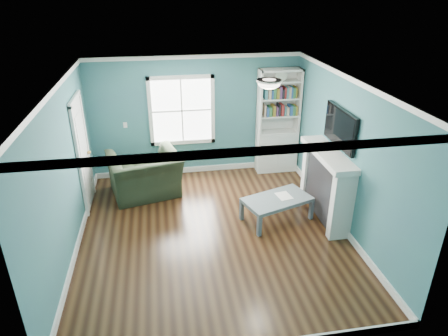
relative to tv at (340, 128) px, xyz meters
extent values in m
plane|color=black|center=(-2.20, -0.20, -1.72)|extent=(5.00, 5.00, 0.00)
plane|color=#367A77|center=(-2.20, 2.30, -0.43)|extent=(4.50, 0.00, 4.50)
plane|color=#367A77|center=(-2.20, -2.70, -0.43)|extent=(4.50, 0.00, 4.50)
plane|color=#367A77|center=(-4.45, -0.20, -0.43)|extent=(0.00, 5.00, 5.00)
plane|color=#367A77|center=(0.05, -0.20, -0.43)|extent=(0.00, 5.00, 5.00)
plane|color=white|center=(-2.20, -0.20, 0.88)|extent=(5.00, 5.00, 0.00)
cube|color=white|center=(-2.20, 2.28, -1.66)|extent=(4.50, 0.03, 0.12)
cube|color=white|center=(-4.44, -0.20, -1.66)|extent=(0.03, 5.00, 0.12)
cube|color=white|center=(0.03, -0.20, -1.66)|extent=(0.03, 5.00, 0.12)
cube|color=white|center=(-2.20, 2.28, 0.84)|extent=(4.50, 0.04, 0.08)
cube|color=white|center=(-2.20, -2.68, 0.84)|extent=(4.50, 0.04, 0.08)
cube|color=white|center=(-4.43, -0.20, 0.84)|extent=(0.04, 5.00, 0.08)
cube|color=white|center=(0.03, -0.20, 0.84)|extent=(0.04, 5.00, 0.08)
cube|color=white|center=(-2.50, 2.29, -0.27)|extent=(1.24, 0.01, 1.34)
cube|color=white|center=(-3.16, 2.28, -0.27)|extent=(0.08, 0.06, 1.50)
cube|color=white|center=(-1.84, 2.28, -0.27)|extent=(0.08, 0.06, 1.50)
cube|color=white|center=(-2.50, 2.28, -0.98)|extent=(1.40, 0.06, 0.08)
cube|color=white|center=(-2.50, 2.28, 0.44)|extent=(1.40, 0.06, 0.08)
cube|color=white|center=(-2.50, 2.28, -0.27)|extent=(1.24, 0.03, 0.03)
cube|color=white|center=(-2.50, 2.28, -0.27)|extent=(0.03, 0.03, 1.34)
cube|color=silver|center=(-0.43, 2.10, -1.27)|extent=(0.90, 0.35, 0.90)
cube|color=silver|center=(-0.86, 2.10, -0.12)|extent=(0.04, 0.35, 1.40)
cube|color=silver|center=(0.00, 2.10, -0.12)|extent=(0.04, 0.35, 1.40)
cube|color=silver|center=(-0.43, 2.26, -0.12)|extent=(0.90, 0.02, 1.40)
cube|color=silver|center=(-0.43, 2.10, 0.55)|extent=(0.90, 0.35, 0.04)
cube|color=silver|center=(-0.43, 2.10, -0.80)|extent=(0.84, 0.33, 0.03)
cube|color=silver|center=(-0.43, 2.10, -0.42)|extent=(0.84, 0.33, 0.03)
cube|color=silver|center=(-0.43, 2.10, -0.04)|extent=(0.84, 0.33, 0.03)
cube|color=silver|center=(-0.43, 2.10, 0.32)|extent=(0.84, 0.33, 0.03)
cube|color=tan|center=(-0.43, 2.08, -0.30)|extent=(0.70, 0.25, 0.22)
cube|color=#264C8C|center=(-0.43, 2.08, 0.08)|extent=(0.70, 0.25, 0.22)
cylinder|color=beige|center=(-0.43, 2.05, 0.46)|extent=(0.26, 0.06, 0.26)
cube|color=black|center=(-0.11, 0.00, -1.12)|extent=(0.30, 1.20, 1.10)
cube|color=black|center=(-0.13, 0.00, -1.32)|extent=(0.22, 0.65, 0.70)
cube|color=silver|center=(-0.13, -0.67, -1.12)|extent=(0.36, 0.16, 1.20)
cube|color=silver|center=(-0.13, 0.67, -1.12)|extent=(0.36, 0.16, 1.20)
cube|color=silver|center=(-0.15, 0.00, -0.47)|extent=(0.44, 1.58, 0.10)
cube|color=black|center=(0.00, 0.00, 0.00)|extent=(0.06, 1.10, 0.65)
cube|color=silver|center=(-4.43, 1.20, -0.70)|extent=(0.04, 0.80, 2.05)
cube|color=white|center=(-4.42, 0.75, -0.70)|extent=(0.05, 0.08, 2.13)
cube|color=white|center=(-4.42, 1.65, -0.70)|extent=(0.05, 0.08, 2.13)
cube|color=white|center=(-4.42, 1.20, 0.36)|extent=(0.05, 0.98, 0.08)
sphere|color=#BF8C3F|center=(-4.37, 1.50, -0.77)|extent=(0.07, 0.07, 0.07)
ellipsoid|color=white|center=(-1.30, -0.10, 0.82)|extent=(0.34, 0.34, 0.15)
cylinder|color=white|center=(-1.30, -0.10, 0.86)|extent=(0.38, 0.38, 0.03)
cube|color=white|center=(-3.70, 2.28, -0.52)|extent=(0.08, 0.01, 0.12)
imported|color=black|center=(-3.34, 1.40, -1.14)|extent=(1.50, 1.16, 1.17)
cube|color=#555C66|center=(-1.44, -0.41, -1.54)|extent=(0.08, 0.08, 0.37)
cube|color=#555C66|center=(-0.37, -0.04, -1.54)|extent=(0.08, 0.08, 0.37)
cube|color=#555C66|center=(-1.63, 0.14, -1.54)|extent=(0.08, 0.08, 0.37)
cube|color=#555C66|center=(-0.57, 0.51, -1.54)|extent=(0.08, 0.08, 0.37)
cube|color=slate|center=(-1.00, 0.05, -1.33)|extent=(1.34, 1.00, 0.06)
cube|color=white|center=(-0.86, 0.11, -1.29)|extent=(0.29, 0.34, 0.00)
camera|label=1|loc=(-2.96, -5.91, 2.24)|focal=32.00mm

